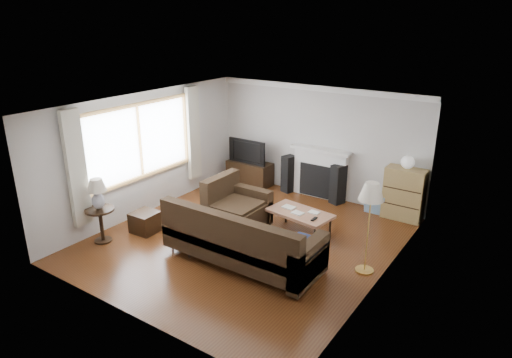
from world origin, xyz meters
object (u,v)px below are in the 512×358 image
Objects in this scene: bookshelf at (404,194)px; coffee_table at (300,223)px; side_table at (101,225)px; tv_stand at (250,173)px; sectional_sofa at (242,237)px; floor_lamp at (368,228)px.

bookshelf is 0.90× the size of coffee_table.
coffee_table is 1.84× the size of side_table.
tv_stand is at bearing -179.10° from bookshelf.
tv_stand is 0.38× the size of sectional_sofa.
tv_stand is 0.72× the size of floor_lamp.
coffee_table is 0.78× the size of floor_lamp.
floor_lamp reaches higher than bookshelf.
bookshelf reaches higher than coffee_table.
bookshelf is (3.73, 0.06, 0.26)m from tv_stand.
bookshelf is 5.87m from side_table.
side_table is (-0.50, -4.01, 0.05)m from tv_stand.
side_table reaches higher than coffee_table.
sectional_sofa reaches higher than tv_stand.
bookshelf is at bearing 43.89° from side_table.
side_table is at bearing -162.16° from sectional_sofa.
bookshelf is at bearing 62.78° from sectional_sofa.
side_table is at bearing -133.77° from coffee_table.
side_table is (-4.37, -1.71, -0.44)m from floor_lamp.
bookshelf is at bearing 0.90° from tv_stand.
coffee_table is 3.64m from side_table.
side_table is (-2.56, -0.82, -0.15)m from sectional_sofa.
floor_lamp is at bearing -86.61° from bookshelf.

